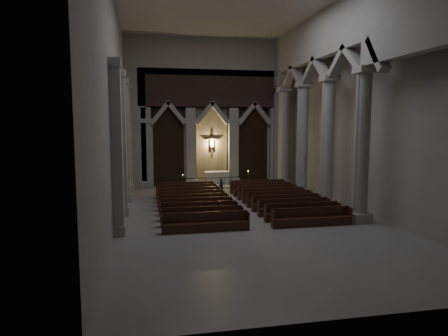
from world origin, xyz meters
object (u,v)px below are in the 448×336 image
(pews, at_px, (237,203))
(worshipper, at_px, (221,186))
(altar_rail, at_px, (218,181))
(candle_stand_left, at_px, (183,186))
(candle_stand_right, at_px, (248,184))
(altar, at_px, (217,178))

(pews, distance_m, worshipper, 5.28)
(altar_rail, height_order, candle_stand_left, candle_stand_left)
(candle_stand_left, height_order, candle_stand_right, candle_stand_right)
(candle_stand_right, xyz_separation_m, pews, (-2.45, -6.82, -0.09))
(altar_rail, height_order, candle_stand_right, candle_stand_right)
(candle_stand_left, bearing_deg, altar, 33.49)
(candle_stand_right, bearing_deg, altar, 137.95)
(altar, height_order, worshipper, altar)
(altar, distance_m, altar_rail, 2.21)
(candle_stand_left, xyz_separation_m, pews, (2.73, -6.78, -0.04))
(candle_stand_left, height_order, pews, candle_stand_left)
(altar_rail, relative_size, candle_stand_left, 4.13)
(altar, relative_size, worshipper, 1.86)
(pews, bearing_deg, candle_stand_right, 70.20)
(candle_stand_left, height_order, worshipper, candle_stand_left)
(altar, bearing_deg, worshipper, -94.60)
(pews, bearing_deg, worshipper, 89.93)
(altar, height_order, altar_rail, altar)
(pews, height_order, worshipper, worshipper)
(pews, bearing_deg, altar, 88.12)
(altar, xyz_separation_m, pews, (-0.29, -8.77, -0.36))
(altar, distance_m, candle_stand_left, 3.63)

